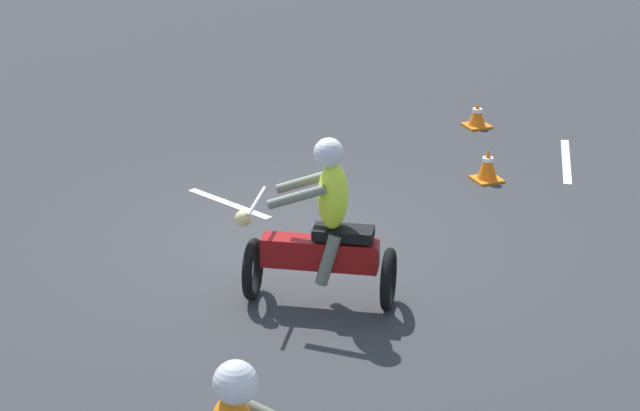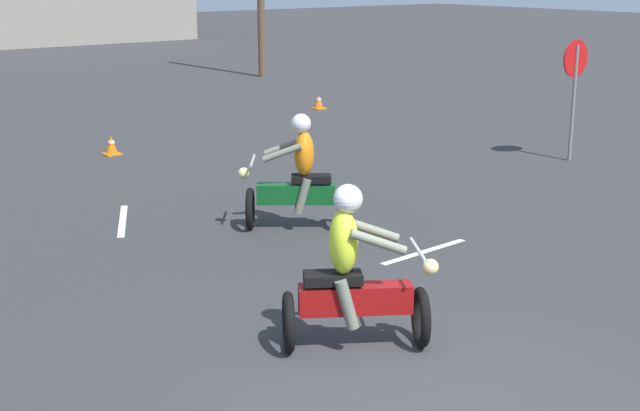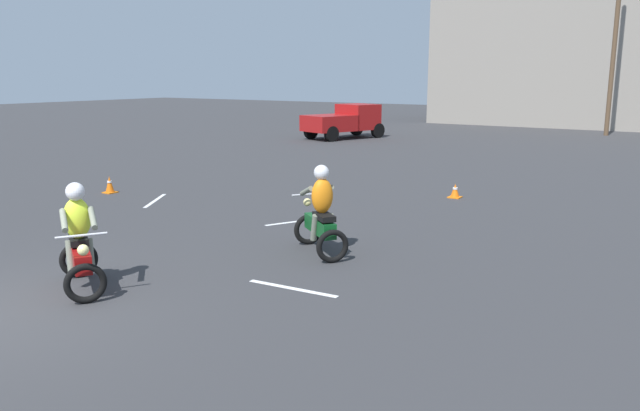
{
  "view_description": "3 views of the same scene",
  "coord_description": "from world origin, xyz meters",
  "px_view_note": "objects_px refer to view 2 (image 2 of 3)",
  "views": [
    {
      "loc": [
        4.32,
        11.25,
        5.31
      ],
      "look_at": [
        0.28,
        1.41,
        1.0
      ],
      "focal_mm": 70.0,
      "sensor_mm": 36.0,
      "label": 1
    },
    {
      "loc": [
        -4.93,
        -4.77,
        3.63
      ],
      "look_at": [
        1.26,
        3.24,
        0.9
      ],
      "focal_mm": 50.0,
      "sensor_mm": 36.0,
      "label": 2
    },
    {
      "loc": [
        8.3,
        -4.26,
        3.24
      ],
      "look_at": [
        2.25,
        5.07,
        0.9
      ],
      "focal_mm": 35.0,
      "sensor_mm": 36.0,
      "label": 3
    }
  ],
  "objects_px": {
    "motorcycle_rider_foreground": "(352,279)",
    "stop_sign": "(575,75)",
    "traffic_cone_mid_left": "(319,102)",
    "traffic_cone_far_center": "(111,146)",
    "motorcycle_rider_background": "(298,179)"
  },
  "relations": [
    {
      "from": "motorcycle_rider_foreground",
      "to": "stop_sign",
      "type": "bearing_deg",
      "value": 147.42
    },
    {
      "from": "motorcycle_rider_foreground",
      "to": "traffic_cone_mid_left",
      "type": "relative_size",
      "value": 4.5
    },
    {
      "from": "motorcycle_rider_foreground",
      "to": "traffic_cone_far_center",
      "type": "height_order",
      "value": "motorcycle_rider_foreground"
    },
    {
      "from": "stop_sign",
      "to": "traffic_cone_mid_left",
      "type": "relative_size",
      "value": 6.23
    },
    {
      "from": "motorcycle_rider_foreground",
      "to": "motorcycle_rider_background",
      "type": "height_order",
      "value": "same"
    },
    {
      "from": "motorcycle_rider_background",
      "to": "traffic_cone_far_center",
      "type": "distance_m",
      "value": 6.46
    },
    {
      "from": "motorcycle_rider_background",
      "to": "traffic_cone_far_center",
      "type": "xyz_separation_m",
      "value": [
        0.13,
        6.44,
        -0.54
      ]
    },
    {
      "from": "traffic_cone_mid_left",
      "to": "motorcycle_rider_background",
      "type": "bearing_deg",
      "value": -129.15
    },
    {
      "from": "traffic_cone_far_center",
      "to": "stop_sign",
      "type": "bearing_deg",
      "value": -41.08
    },
    {
      "from": "traffic_cone_far_center",
      "to": "motorcycle_rider_foreground",
      "type": "bearing_deg",
      "value": -102.12
    },
    {
      "from": "motorcycle_rider_foreground",
      "to": "stop_sign",
      "type": "xyz_separation_m",
      "value": [
        8.92,
        4.17,
        0.91
      ]
    },
    {
      "from": "motorcycle_rider_background",
      "to": "traffic_cone_far_center",
      "type": "height_order",
      "value": "motorcycle_rider_background"
    },
    {
      "from": "motorcycle_rider_foreground",
      "to": "motorcycle_rider_background",
      "type": "xyz_separation_m",
      "value": [
        2.03,
        3.62,
        0.0
      ]
    },
    {
      "from": "traffic_cone_mid_left",
      "to": "motorcycle_rider_foreground",
      "type": "bearing_deg",
      "value": -126.44
    },
    {
      "from": "motorcycle_rider_foreground",
      "to": "traffic_cone_mid_left",
      "type": "distance_m",
      "value": 15.18
    }
  ]
}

